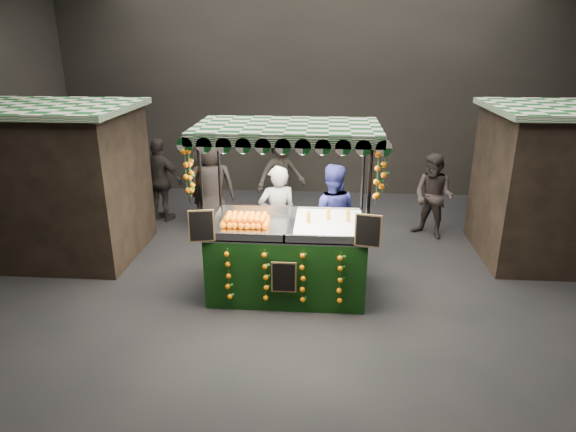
{
  "coord_description": "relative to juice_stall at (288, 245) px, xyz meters",
  "views": [
    {
      "loc": [
        0.26,
        -6.86,
        3.67
      ],
      "look_at": [
        -0.28,
        0.14,
        1.11
      ],
      "focal_mm": 31.21,
      "sensor_mm": 36.0,
      "label": 1
    }
  ],
  "objects": [
    {
      "name": "ground",
      "position": [
        0.25,
        0.17,
        -0.78
      ],
      "size": [
        12.0,
        12.0,
        0.0
      ],
      "primitive_type": "plane",
      "color": "black",
      "rests_on": "ground"
    },
    {
      "name": "market_hall",
      "position": [
        0.25,
        0.17,
        2.6
      ],
      "size": [
        12.1,
        10.1,
        5.05
      ],
      "color": "black",
      "rests_on": "ground"
    },
    {
      "name": "neighbour_stall_left",
      "position": [
        -4.15,
        1.17,
        0.53
      ],
      "size": [
        3.0,
        2.2,
        2.6
      ],
      "color": "black",
      "rests_on": "ground"
    },
    {
      "name": "neighbour_stall_right",
      "position": [
        4.65,
        1.67,
        0.53
      ],
      "size": [
        3.0,
        2.2,
        2.6
      ],
      "color": "black",
      "rests_on": "ground"
    },
    {
      "name": "juice_stall",
      "position": [
        0.0,
        0.0,
        0.0
      ],
      "size": [
        2.6,
        1.53,
        2.52
      ],
      "color": "black",
      "rests_on": "ground"
    },
    {
      "name": "vendor_grey",
      "position": [
        -0.24,
        0.91,
        0.08
      ],
      "size": [
        0.73,
        0.59,
        1.73
      ],
      "rotation": [
        0.0,
        0.0,
        3.46
      ],
      "color": "slate",
      "rests_on": "ground"
    },
    {
      "name": "vendor_blue",
      "position": [
        0.63,
        1.02,
        0.09
      ],
      "size": [
        0.88,
        0.7,
        1.74
      ],
      "rotation": [
        0.0,
        0.0,
        3.1
      ],
      "color": "navy",
      "rests_on": "ground"
    },
    {
      "name": "shopper_0",
      "position": [
        -1.94,
        2.95,
        0.13
      ],
      "size": [
        0.74,
        0.57,
        1.82
      ],
      "rotation": [
        0.0,
        0.0,
        -0.22
      ],
      "color": "#2D2624",
      "rests_on": "ground"
    },
    {
      "name": "shopper_1",
      "position": [
        2.55,
        2.43,
        0.03
      ],
      "size": [
        0.99,
        0.97,
        1.61
      ],
      "rotation": [
        0.0,
        0.0,
        -0.68
      ],
      "color": "#2D2524",
      "rests_on": "ground"
    },
    {
      "name": "shopper_2",
      "position": [
        -2.84,
        2.92,
        0.08
      ],
      "size": [
        1.09,
        0.71,
        1.72
      ],
      "rotation": [
        0.0,
        0.0,
        2.83
      ],
      "color": "black",
      "rests_on": "ground"
    },
    {
      "name": "shopper_3",
      "position": [
        -0.42,
        3.55,
        0.09
      ],
      "size": [
        1.29,
        1.13,
        1.73
      ],
      "rotation": [
        0.0,
        0.0,
        0.54
      ],
      "color": "#2D2925",
      "rests_on": "ground"
    },
    {
      "name": "shopper_4",
      "position": [
        -1.67,
        2.4,
        0.13
      ],
      "size": [
        1.01,
        0.79,
        1.83
      ],
      "rotation": [
        0.0,
        0.0,
        3.4
      ],
      "color": "#2C2524",
      "rests_on": "ground"
    }
  ]
}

